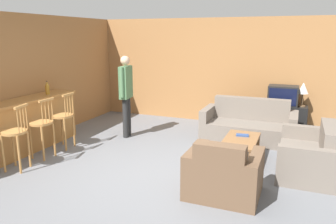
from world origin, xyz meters
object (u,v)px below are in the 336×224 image
Objects in this scene: bottle at (47,88)px; bar_chair_mid at (42,127)px; coffee_table at (241,142)px; tv_unit at (281,118)px; tv at (283,95)px; bar_chair_far at (63,120)px; armchair_near at (223,175)px; bar_chair_near at (16,136)px; couch_far at (249,126)px; book_on_table at (242,135)px; table_lamp at (303,89)px; person_by_window at (126,91)px; loveseat_right at (310,156)px.

bar_chair_mid is at bearing -56.38° from bottle.
tv_unit is at bearing 76.49° from coffee_table.
coffee_table is at bearing -103.53° from tv.
bottle reaches higher than coffee_table.
tv is at bearing 30.35° from bottle.
bar_chair_mid is 1.09m from bottle.
bar_chair_far reaches higher than armchair_near.
couch_far is at bearing 43.05° from bar_chair_near.
bar_chair_mid is 4.77× the size of book_on_table.
table_lamp is at bearing 0.00° from tv_unit.
bar_chair_near is 1.17m from bar_chair_far.
bar_chair_near is 5.87m from table_lamp.
tv is at bearing -179.58° from table_lamp.
bar_chair_near is at bearing -137.38° from table_lamp.
bar_chair_mid is at bearing -114.75° from person_by_window.
bar_chair_near is at bearing -136.95° from couch_far.
bar_chair_near is at bearing -159.76° from loveseat_right.
tv_unit is at bearing 103.83° from loveseat_right.
bar_chair_near is at bearing -150.75° from book_on_table.
bar_chair_near is at bearing -69.43° from bottle.
bar_chair_near is 1.00× the size of bar_chair_far.
armchair_near is 1.52× the size of tv.
book_on_table is at bearing -9.18° from person_by_window.
person_by_window is (0.78, 1.12, 0.43)m from bar_chair_far.
bar_chair_mid reaches higher than tv_unit.
bar_chair_far is at bearing -147.07° from table_lamp.
bottle is 1.59m from person_by_window.
bar_chair_near is 3.38m from armchair_near.
couch_far is at bearing 30.02° from bar_chair_far.
bar_chair_far is 3.81m from couch_far.
book_on_table is at bearing 90.70° from coffee_table.
bar_chair_near is 4.02× the size of bottle.
couch_far is (3.29, 3.07, -0.28)m from bar_chair_near.
loveseat_right is 1.28× the size of tv_unit.
tv_unit is (3.90, 2.79, -0.27)m from bar_chair_far.
tv is (0.55, 3.58, 0.55)m from armchair_near.
table_lamp reaches higher than loveseat_right.
couch_far is (3.29, 2.48, -0.28)m from bar_chair_mid.
table_lamp is (0.41, 0.00, 0.17)m from tv.
bar_chair_far is (-0.00, 0.57, 0.00)m from bar_chair_mid.
book_on_table is at bearing 89.83° from armchair_near.
person_by_window is (-2.57, 1.91, 0.71)m from armchair_near.
loveseat_right is at bearing -9.95° from person_by_window.
bar_chair_far is at bearing 89.98° from bar_chair_near.
armchair_near is 1.51m from book_on_table.
tv_unit is (0.55, 3.58, 0.01)m from armchair_near.
person_by_window reaches higher than tv.
tv_unit is 1.68× the size of tv.
bottle is at bearing -155.96° from couch_far.
coffee_table is (3.35, 1.70, -0.21)m from bar_chair_near.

